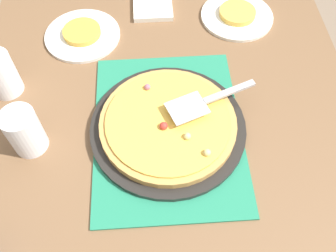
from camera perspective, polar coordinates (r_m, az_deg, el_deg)
ground_plane at (r=1.61m, az=0.00°, el=-15.22°), size 8.00×8.00×0.00m
dining_table at (r=1.02m, az=0.00°, el=-3.99°), size 1.40×1.00×0.75m
placemat at (r=0.92m, az=0.00°, el=-0.58°), size 0.48×0.36×0.01m
pizza_pan at (r=0.91m, az=0.00°, el=-0.24°), size 0.38×0.38×0.01m
pizza at (r=0.90m, az=0.03°, el=0.46°), size 0.33×0.33×0.04m
plate_near_left at (r=1.16m, az=-12.89°, el=13.34°), size 0.22×0.22×0.01m
plate_far_right at (r=1.21m, az=10.45°, el=16.15°), size 0.22×0.22×0.01m
served_slice_left at (r=1.15m, az=-13.01°, el=13.81°), size 0.11×0.11×0.02m
served_slice_right at (r=1.21m, az=10.55°, el=16.62°), size 0.11×0.11×0.02m
cup_near at (r=1.04m, az=-24.15°, el=7.21°), size 0.08×0.08×0.12m
cup_far at (r=0.91m, az=-21.05°, el=-0.76°), size 0.08×0.08×0.12m
pizza_server at (r=0.90m, az=5.66°, el=3.79°), size 0.12×0.23×0.01m
napkin_stack at (r=1.22m, az=-2.33°, el=17.66°), size 0.12×0.12×0.02m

